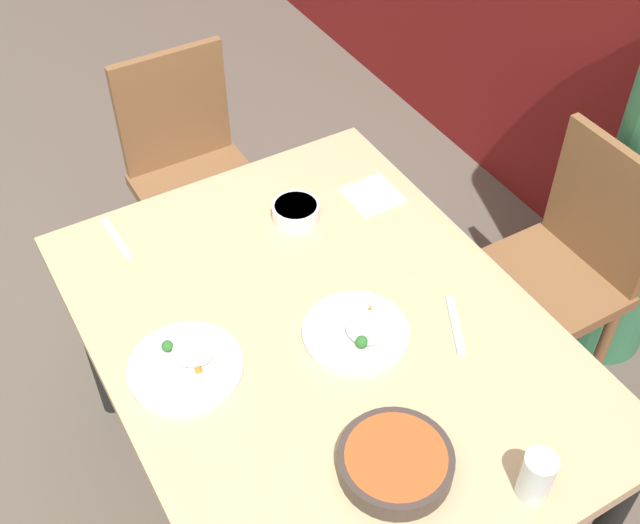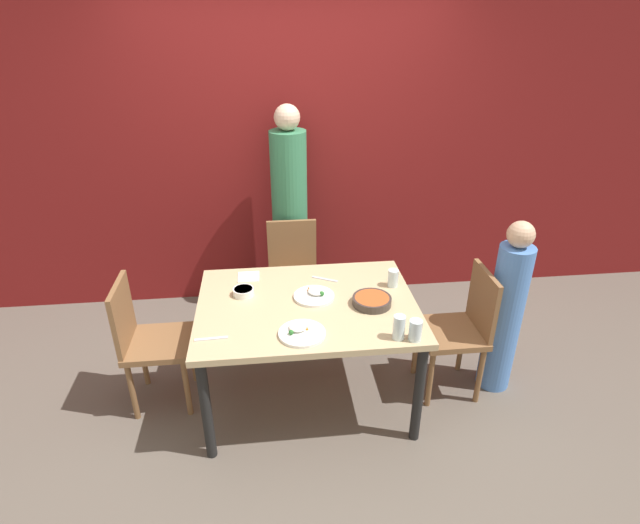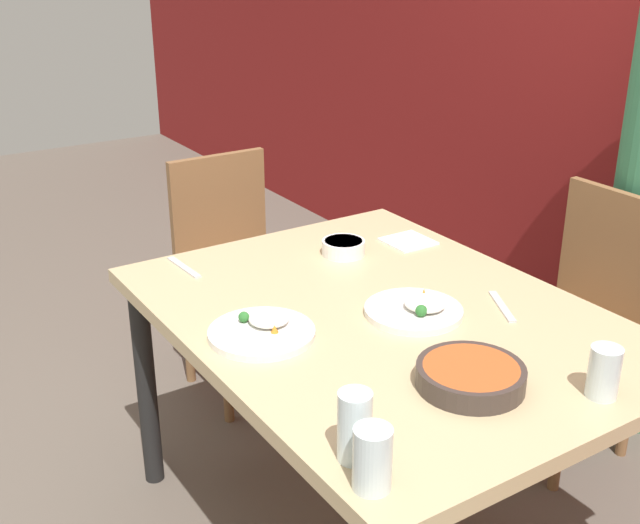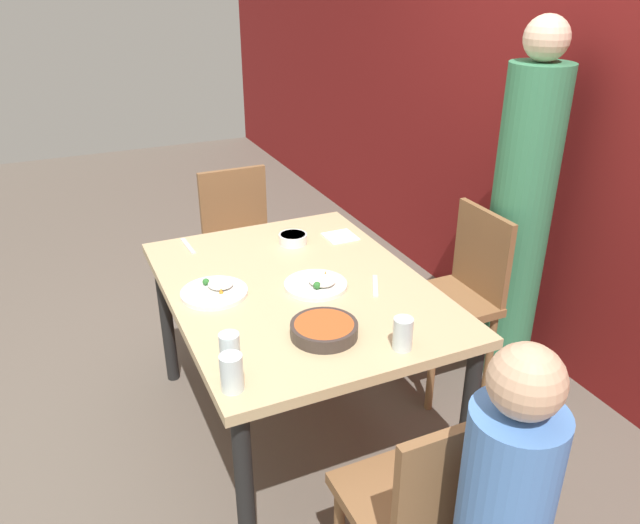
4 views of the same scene
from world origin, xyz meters
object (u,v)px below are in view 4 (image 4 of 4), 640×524
object	(u,v)px
person_adult	(519,219)
bowl_curry	(324,329)
plate_rice_adult	(317,284)
chair_adult_spot	(457,292)
glass_water_tall	(230,354)
chair_child_spot	(427,508)

from	to	relation	value
person_adult	bowl_curry	xyz separation A→B (m)	(0.42, -1.21, -0.05)
bowl_curry	plate_rice_adult	world-z (taller)	same
chair_adult_spot	person_adult	size ratio (longest dim) A/B	0.51
chair_adult_spot	glass_water_tall	xyz separation A→B (m)	(0.50, -1.25, 0.31)
plate_rice_adult	glass_water_tall	xyz separation A→B (m)	(0.41, -0.48, 0.06)
chair_adult_spot	glass_water_tall	bearing A→B (deg)	-68.35
chair_adult_spot	bowl_curry	size ratio (longest dim) A/B	3.72
person_adult	glass_water_tall	distance (m)	1.64
chair_child_spot	glass_water_tall	size ratio (longest dim) A/B	6.23
chair_adult_spot	person_adult	xyz separation A→B (m)	(0.00, 0.32, 0.32)
glass_water_tall	bowl_curry	bearing A→B (deg)	101.47
chair_adult_spot	person_adult	world-z (taller)	person_adult
person_adult	glass_water_tall	bearing A→B (deg)	-72.41
bowl_curry	plate_rice_adult	xyz separation A→B (m)	(-0.34, 0.12, -0.01)
chair_adult_spot	plate_rice_adult	distance (m)	0.82
person_adult	bowl_curry	bearing A→B (deg)	-70.68
chair_adult_spot	person_adult	bearing A→B (deg)	90.00
chair_child_spot	glass_water_tall	distance (m)	0.74
chair_adult_spot	plate_rice_adult	bearing A→B (deg)	-83.44
glass_water_tall	person_adult	bearing A→B (deg)	107.59
chair_adult_spot	bowl_curry	bearing A→B (deg)	-64.62
chair_adult_spot	glass_water_tall	distance (m)	1.38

